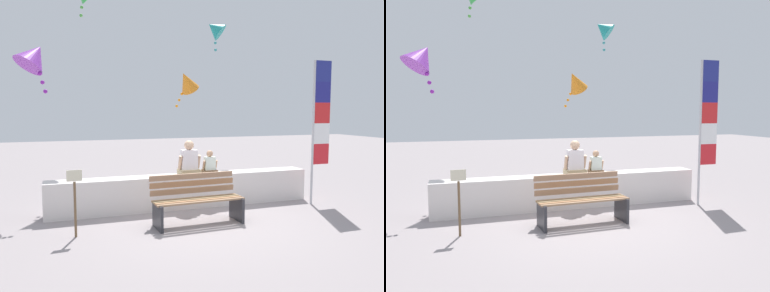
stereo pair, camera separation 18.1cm
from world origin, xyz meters
TOP-DOWN VIEW (x-y plane):
  - ground_plane at (0.00, 0.00)m, footprint 40.00×40.00m
  - seawall_ledge at (0.00, 1.06)m, footprint 5.62×0.48m
  - park_bench at (-0.16, -0.11)m, footprint 1.67×0.67m
  - person_adult at (0.08, 1.02)m, footprint 0.47×0.35m
  - person_child at (0.54, 1.02)m, footprint 0.33×0.24m
  - flag_banner at (2.83, 0.40)m, footprint 0.45×0.05m
  - kite_teal at (1.71, 3.58)m, footprint 0.79×0.75m
  - kite_purple at (-2.91, 1.92)m, footprint 1.01×0.94m
  - kite_orange at (1.14, 4.34)m, footprint 0.96×0.88m
  - sign_post at (-2.27, -0.18)m, footprint 0.24×0.04m

SIDE VIEW (x-z plane):
  - ground_plane at x=0.00m, z-range 0.00..0.00m
  - seawall_ledge at x=0.00m, z-range 0.00..0.70m
  - park_bench at x=-0.16m, z-range -0.02..0.86m
  - sign_post at x=-2.27m, z-range 0.11..1.21m
  - person_child at x=0.54m, z-range 0.64..1.14m
  - person_adult at x=0.08m, z-range 0.62..1.34m
  - flag_banner at x=2.83m, z-range 0.28..3.39m
  - kite_orange at x=1.14m, z-range 2.31..3.47m
  - kite_purple at x=-2.91m, z-range 2.56..3.70m
  - kite_teal at x=1.71m, z-range 3.86..4.77m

